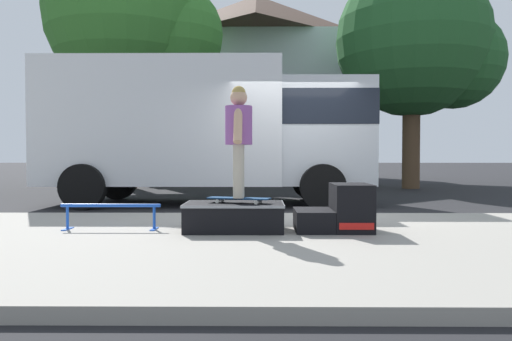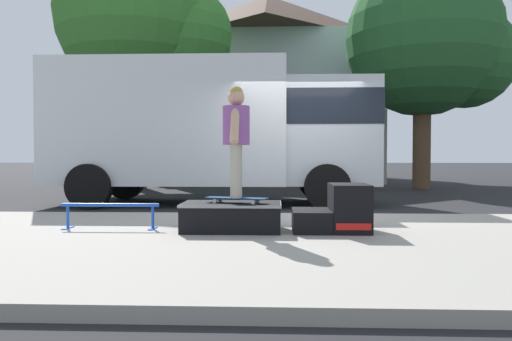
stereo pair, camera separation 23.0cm
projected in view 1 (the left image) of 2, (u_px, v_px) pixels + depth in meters
ground_plane at (298, 216)px, 8.51m from camera, size 140.00×140.00×0.00m
sidewalk_slab at (319, 244)px, 5.51m from camera, size 50.00×5.00×0.12m
skate_box at (234, 216)px, 6.10m from camera, size 1.23×0.76×0.35m
kicker_ramp at (340, 211)px, 6.09m from camera, size 0.93×0.71×0.59m
grind_rail at (111, 211)px, 6.20m from camera, size 1.26×0.28×0.33m
skateboard at (239, 199)px, 6.06m from camera, size 0.81×0.40×0.07m
skater_kid at (239, 132)px, 6.04m from camera, size 0.34×0.71×1.38m
box_truck at (210, 126)px, 10.67m from camera, size 6.91×2.63×3.05m
street_tree_main at (136, 20)px, 15.66m from camera, size 5.67×5.15×8.17m
street_tree_neighbour at (421, 45)px, 15.77m from camera, size 5.38×4.89×7.23m
house_behind at (257, 87)px, 22.37m from camera, size 9.54×8.22×8.40m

